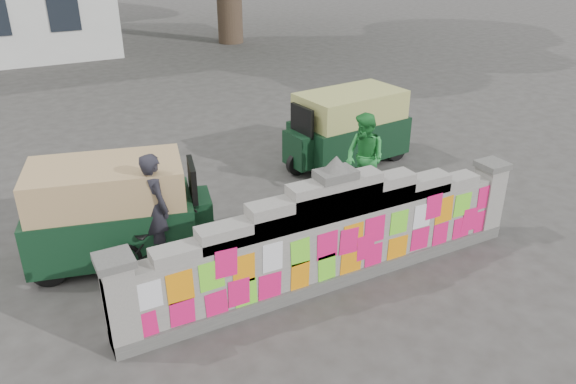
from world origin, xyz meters
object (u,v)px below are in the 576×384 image
object	(u,v)px
rickshaw_left	(115,210)
rickshaw_right	(347,127)
cyclist_bike	(159,241)
pedestrian	(365,158)
cyclist_rider	(157,221)

from	to	relation	value
rickshaw_left	rickshaw_right	world-z (taller)	rickshaw_left
cyclist_bike	rickshaw_left	xyz separation A→B (m)	(-0.47, 0.64, 0.34)
rickshaw_left	rickshaw_right	distance (m)	5.58
rickshaw_left	rickshaw_right	size ratio (longest dim) A/B	1.02
pedestrian	rickshaw_left	bearing A→B (deg)	-100.08
pedestrian	rickshaw_right	world-z (taller)	pedestrian
cyclist_bike	rickshaw_left	world-z (taller)	rickshaw_left
rickshaw_right	rickshaw_left	bearing A→B (deg)	11.09
pedestrian	rickshaw_right	xyz separation A→B (m)	(0.77, 1.75, -0.03)
pedestrian	cyclist_rider	bearing A→B (deg)	-91.32
pedestrian	rickshaw_left	xyz separation A→B (m)	(-4.57, 0.12, -0.03)
cyclist_rider	rickshaw_left	xyz separation A→B (m)	(-0.47, 0.64, 0.00)
pedestrian	rickshaw_right	size ratio (longest dim) A/B	0.58
cyclist_rider	cyclist_bike	bearing A→B (deg)	-0.00
cyclist_bike	rickshaw_right	bearing A→B (deg)	-74.74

